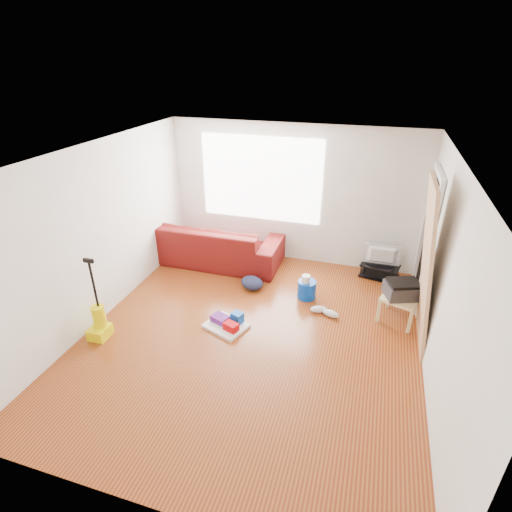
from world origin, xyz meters
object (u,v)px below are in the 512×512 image
(tv_stand, at_px, (379,271))
(bucket, at_px, (306,297))
(sofa, at_px, (213,260))
(cleaning_tray, at_px, (227,323))
(vacuum, at_px, (99,323))
(side_table, at_px, (401,300))
(backpack, at_px, (252,288))

(tv_stand, distance_m, bucket, 1.50)
(tv_stand, bearing_deg, sofa, -163.27)
(cleaning_tray, xyz_separation_m, vacuum, (-1.61, -0.70, 0.16))
(side_table, xyz_separation_m, vacuum, (-3.95, -1.61, -0.12))
(side_table, distance_m, cleaning_tray, 2.53)
(side_table, relative_size, cleaning_tray, 0.92)
(tv_stand, height_order, side_table, side_table)
(side_table, xyz_separation_m, cleaning_tray, (-2.34, -0.91, -0.28))
(tv_stand, relative_size, vacuum, 0.59)
(tv_stand, bearing_deg, bucket, -125.77)
(sofa, bearing_deg, vacuum, 76.24)
(tv_stand, height_order, bucket, tv_stand)
(cleaning_tray, relative_size, vacuum, 0.57)
(tv_stand, xyz_separation_m, side_table, (0.30, -1.21, 0.21))
(side_table, xyz_separation_m, backpack, (-2.32, 0.20, -0.34))
(sofa, distance_m, backpack, 1.25)
(tv_stand, distance_m, vacuum, 4.61)
(side_table, height_order, cleaning_tray, side_table)
(tv_stand, xyz_separation_m, cleaning_tray, (-2.04, -2.12, -0.07))
(tv_stand, distance_m, backpack, 2.26)
(tv_stand, bearing_deg, side_table, -64.43)
(bucket, relative_size, backpack, 0.76)
(sofa, bearing_deg, side_table, 164.25)
(side_table, bearing_deg, backpack, 175.15)
(bucket, distance_m, cleaning_tray, 1.45)
(sofa, distance_m, side_table, 3.47)
(bucket, height_order, backpack, bucket)
(bucket, bearing_deg, backpack, -179.92)
(vacuum, bearing_deg, side_table, 20.22)
(cleaning_tray, bearing_deg, tv_stand, 46.04)
(tv_stand, height_order, cleaning_tray, tv_stand)
(backpack, height_order, vacuum, vacuum)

